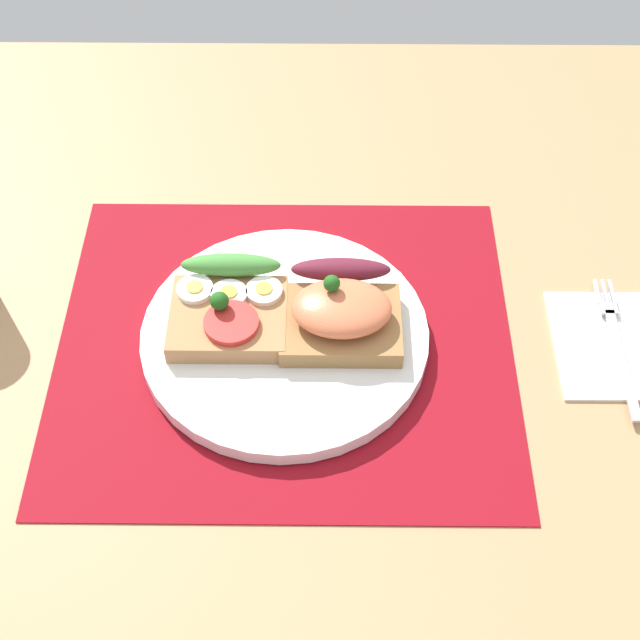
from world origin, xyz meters
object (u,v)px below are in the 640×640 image
napkin (624,345)px  fork (617,342)px  plate (285,336)px  sandwich_salmon (341,308)px  sandwich_egg_tomato (229,308)px

napkin → fork: 0.81cm
plate → sandwich_salmon: size_ratio=2.42×
napkin → fork: size_ratio=0.78×
fork → sandwich_salmon: bearing=177.5°
sandwich_salmon → fork: 23.87cm
sandwich_egg_tomato → fork: size_ratio=0.65×
napkin → sandwich_salmon: bearing=177.5°
napkin → fork: fork is taller
sandwich_egg_tomato → napkin: (33.82, -1.55, -2.80)cm
plate → sandwich_egg_tomato: sandwich_egg_tomato is taller
plate → sandwich_egg_tomato: (-4.74, 1.36, 2.09)cm
plate → fork: size_ratio=1.62×
plate → sandwich_egg_tomato: 5.36cm
sandwich_salmon → fork: size_ratio=0.67×
sandwich_salmon → napkin: sandwich_salmon is taller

